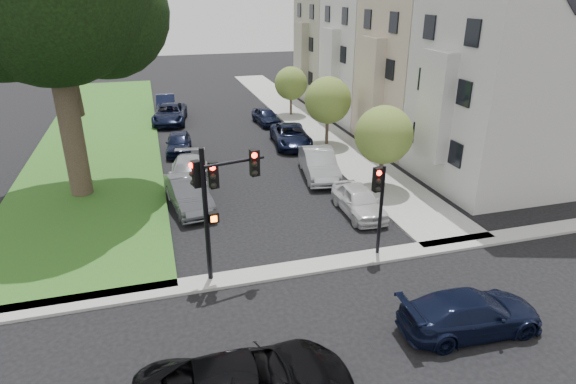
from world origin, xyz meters
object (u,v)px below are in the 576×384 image
object	(u,v)px
small_tree_c	(291,83)
car_parked_1	(319,164)
car_parked_6	(189,173)
car_parked_5	(189,193)
traffic_signal_secondary	(379,195)
car_parked_0	(359,201)
small_tree_b	(328,100)
car_parked_9	(166,104)
car_cross_far	(471,313)
car_parked_2	(291,135)
car_parked_7	(179,143)
small_tree_a	(384,135)
car_parked_8	(170,114)
traffic_signal_main	(216,191)
car_parked_3	(266,116)

from	to	relation	value
small_tree_c	car_parked_1	distance (m)	14.73
car_parked_6	car_parked_5	bearing A→B (deg)	-87.69
traffic_signal_secondary	car_parked_0	xyz separation A→B (m)	(0.97, 3.84, -1.99)
small_tree_b	car_parked_0	size ratio (longest dim) A/B	1.17
car_parked_0	car_parked_9	xyz separation A→B (m)	(-7.78, 23.97, 0.05)
car_parked_5	car_parked_1	bearing A→B (deg)	9.06
car_parked_1	car_parked_9	bearing A→B (deg)	120.90
car_cross_far	car_parked_5	world-z (taller)	car_parked_5
traffic_signal_secondary	car_parked_2	distance (m)	15.46
car_parked_7	car_parked_6	bearing A→B (deg)	-82.82
traffic_signal_secondary	car_cross_far	size ratio (longest dim) A/B	0.84
car_parked_6	traffic_signal_secondary	bearing A→B (deg)	-48.40
small_tree_a	small_tree_b	world-z (taller)	small_tree_b
small_tree_a	car_parked_8	bearing A→B (deg)	119.91
car_cross_far	car_parked_9	bearing A→B (deg)	15.72
traffic_signal_main	car_cross_far	bearing A→B (deg)	-35.94
car_cross_far	car_parked_8	distance (m)	29.89
car_parked_5	small_tree_a	bearing A→B (deg)	-9.75
traffic_signal_main	car_parked_8	world-z (taller)	traffic_signal_main
car_parked_1	car_parked_7	bearing A→B (deg)	146.46
small_tree_a	car_parked_3	world-z (taller)	small_tree_a
car_cross_far	small_tree_b	bearing A→B (deg)	-4.62
traffic_signal_secondary	car_parked_5	distance (m)	9.78
car_parked_0	car_parked_3	world-z (taller)	car_parked_0
small_tree_b	car_parked_3	bearing A→B (deg)	112.14
traffic_signal_main	car_parked_2	xyz separation A→B (m)	(7.20, 15.26, -2.86)
car_parked_8	car_parked_9	distance (m)	3.98
car_parked_2	car_parked_7	world-z (taller)	car_parked_2
car_parked_3	car_parked_7	xyz separation A→B (m)	(-7.26, -5.50, 0.02)
car_parked_1	car_parked_8	size ratio (longest dim) A/B	0.90
car_parked_2	small_tree_c	bearing A→B (deg)	79.42
car_parked_0	car_parked_8	size ratio (longest dim) A/B	0.75
car_cross_far	small_tree_c	bearing A→B (deg)	-2.40
car_parked_8	car_parked_9	world-z (taller)	car_parked_8
car_parked_1	car_parked_3	world-z (taller)	car_parked_1
small_tree_c	car_cross_far	xyz separation A→B (m)	(-2.52, -28.49, -2.07)
car_parked_3	car_parked_9	xyz separation A→B (m)	(-7.46, 6.53, 0.09)
small_tree_b	traffic_signal_main	bearing A→B (deg)	-123.29
car_parked_6	car_parked_8	world-z (taller)	car_parked_8
small_tree_a	car_parked_9	distance (m)	23.83
car_parked_1	car_parked_8	world-z (taller)	car_parked_1
small_tree_a	car_parked_8	world-z (taller)	small_tree_a
small_tree_b	car_parked_6	xyz separation A→B (m)	(-9.85, -4.93, -2.40)
traffic_signal_secondary	car_parked_0	distance (m)	4.43
car_parked_2	car_parked_5	distance (m)	11.51
small_tree_b	car_parked_3	xyz separation A→B (m)	(-2.70, 6.63, -2.49)
small_tree_b	car_parked_8	bearing A→B (deg)	137.55
traffic_signal_secondary	car_parked_5	bearing A→B (deg)	135.00
car_parked_0	car_parked_8	distance (m)	21.42
traffic_signal_secondary	car_parked_8	distance (m)	24.83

